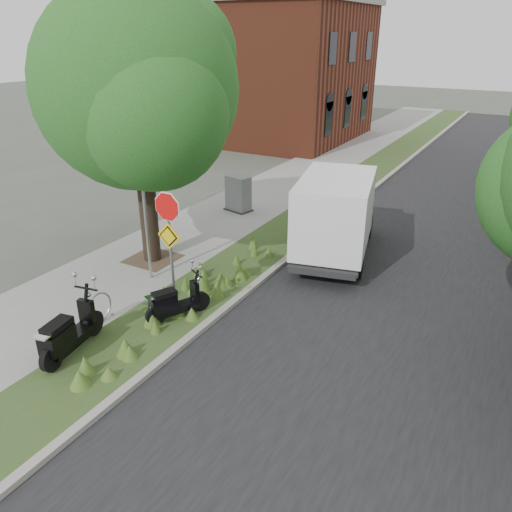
% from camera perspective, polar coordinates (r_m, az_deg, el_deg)
% --- Properties ---
extents(ground, '(120.00, 120.00, 0.00)m').
position_cam_1_polar(ground, '(11.40, -5.38, -10.16)').
color(ground, '#4C5147').
rests_on(ground, ground).
extents(sidewalk_near, '(3.50, 60.00, 0.12)m').
position_cam_1_polar(sidewalk_near, '(21.13, 0.57, 6.75)').
color(sidewalk_near, gray).
rests_on(sidewalk_near, ground).
extents(verge, '(2.00, 60.00, 0.12)m').
position_cam_1_polar(verge, '(20.00, 7.50, 5.52)').
color(verge, '#2A4B20').
rests_on(verge, ground).
extents(kerb_near, '(0.20, 60.00, 0.13)m').
position_cam_1_polar(kerb_near, '(19.67, 10.19, 5.03)').
color(kerb_near, '#9E9991').
rests_on(kerb_near, ground).
extents(road, '(7.00, 60.00, 0.01)m').
position_cam_1_polar(road, '(18.91, 20.15, 2.90)').
color(road, black).
rests_on(road, ground).
extents(street_tree_main, '(6.21, 5.54, 7.66)m').
position_cam_1_polar(street_tree_main, '(14.31, -13.44, 17.15)').
color(street_tree_main, black).
rests_on(street_tree_main, ground).
extents(bare_post, '(0.08, 0.08, 4.00)m').
position_cam_1_polar(bare_post, '(13.55, -12.58, 5.15)').
color(bare_post, '#A5A8AD').
rests_on(bare_post, ground).
extents(bike_hoop, '(0.06, 0.78, 0.77)m').
position_cam_1_polar(bike_hoop, '(12.34, -17.51, -5.69)').
color(bike_hoop, '#A5A8AD').
rests_on(bike_hoop, ground).
extents(sign_assembly, '(0.94, 0.08, 3.22)m').
position_cam_1_polar(sign_assembly, '(11.50, -9.93, 3.00)').
color(sign_assembly, '#A5A8AD').
rests_on(sign_assembly, ground).
extents(brick_building, '(9.40, 10.40, 8.30)m').
position_cam_1_polar(brick_building, '(33.28, 2.93, 20.45)').
color(brick_building, brown).
rests_on(brick_building, ground).
extents(scooter_near, '(0.64, 1.97, 0.94)m').
position_cam_1_polar(scooter_near, '(11.28, -20.92, -8.78)').
color(scooter_near, black).
rests_on(scooter_near, ground).
extents(scooter_far, '(0.88, 1.55, 0.80)m').
position_cam_1_polar(scooter_far, '(12.04, -9.68, -5.55)').
color(scooter_far, black).
rests_on(scooter_far, ground).
extents(box_truck, '(2.98, 5.24, 2.23)m').
position_cam_1_polar(box_truck, '(15.35, 9.21, 5.07)').
color(box_truck, '#262628').
rests_on(box_truck, ground).
extents(utility_cabinet, '(1.13, 0.87, 1.34)m').
position_cam_1_polar(utility_cabinet, '(19.15, -2.04, 7.07)').
color(utility_cabinet, '#262628').
rests_on(utility_cabinet, ground).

